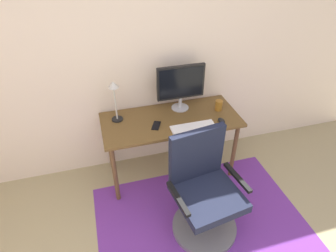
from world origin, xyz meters
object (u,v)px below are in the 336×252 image
object	(u,v)px
coffee_cup	(219,105)
desk_lamp	(114,94)
monitor	(181,84)
keyboard	(193,127)
cell_phone	(156,126)
desk	(171,125)
office_chair	(204,196)
computer_mouse	(221,121)

from	to	relation	value
coffee_cup	desk_lamp	bearing A→B (deg)	174.43
desk_lamp	monitor	bearing A→B (deg)	3.26
monitor	keyboard	world-z (taller)	monitor
monitor	cell_phone	world-z (taller)	monitor
desk	office_chair	bearing A→B (deg)	-83.92
desk	keyboard	size ratio (longest dim) A/B	3.20
desk	cell_phone	world-z (taller)	cell_phone
coffee_cup	office_chair	size ratio (longest dim) A/B	0.11
coffee_cup	office_chair	world-z (taller)	office_chair
cell_phone	desk_lamp	xyz separation A→B (m)	(-0.35, 0.21, 0.28)
desk	coffee_cup	size ratio (longest dim) A/B	12.71
desk	computer_mouse	distance (m)	0.51
monitor	cell_phone	bearing A→B (deg)	-142.39
coffee_cup	cell_phone	xyz separation A→B (m)	(-0.69, -0.11, -0.05)
desk_lamp	office_chair	distance (m)	1.23
keyboard	cell_phone	size ratio (longest dim) A/B	3.07
keyboard	desk_lamp	size ratio (longest dim) A/B	1.02
desk	monitor	bearing A→B (deg)	47.43
keyboard	desk_lamp	distance (m)	0.80
keyboard	desk	bearing A→B (deg)	127.50
desk_lamp	office_chair	world-z (taller)	desk_lamp
keyboard	computer_mouse	distance (m)	0.30
cell_phone	desk_lamp	distance (m)	0.49
monitor	keyboard	distance (m)	0.46
coffee_cup	keyboard	bearing A→B (deg)	-147.53
desk	keyboard	bearing A→B (deg)	-52.50
monitor	cell_phone	distance (m)	0.49
desk	keyboard	world-z (taller)	keyboard
desk	monitor	xyz separation A→B (m)	(0.15, 0.16, 0.36)
desk	monitor	world-z (taller)	monitor
monitor	desk_lamp	size ratio (longest dim) A/B	1.16
computer_mouse	cell_phone	bearing A→B (deg)	169.91
coffee_cup	cell_phone	world-z (taller)	coffee_cup
desk	office_chair	distance (m)	0.80
coffee_cup	cell_phone	bearing A→B (deg)	-171.23
keyboard	computer_mouse	xyz separation A→B (m)	(0.30, 0.01, 0.01)
keyboard	office_chair	distance (m)	0.65
office_chair	monitor	bearing A→B (deg)	77.37
monitor	cell_phone	size ratio (longest dim) A/B	3.49
keyboard	office_chair	bearing A→B (deg)	-98.36
desk_lamp	office_chair	size ratio (longest dim) A/B	0.43
coffee_cup	office_chair	bearing A→B (deg)	-119.80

